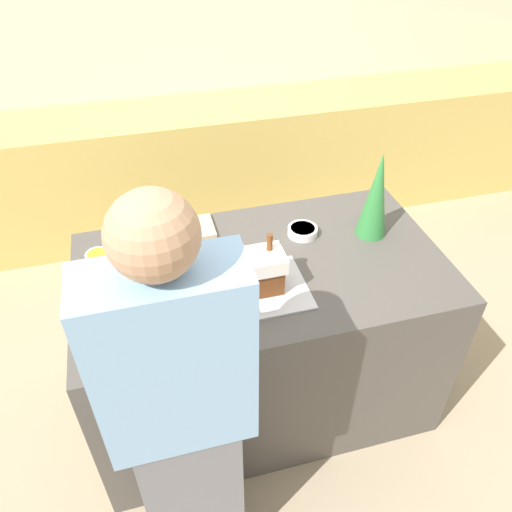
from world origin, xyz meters
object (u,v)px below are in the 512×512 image
at_px(baking_tray, 258,289).
at_px(person, 182,414).
at_px(cookbook, 196,228).
at_px(gingerbread_house, 258,271).
at_px(candy_bowl_near_tray_right, 303,231).
at_px(candy_bowl_center_rear, 163,239).
at_px(decorative_tree, 376,195).
at_px(candy_bowl_beside_tree, 98,257).
at_px(candy_bowl_behind_tray, 128,279).

bearing_deg(baking_tray, person, -128.55).
distance_m(baking_tray, cookbook, 0.51).
xyz_separation_m(baking_tray, gingerbread_house, (0.00, 0.00, 0.10)).
relative_size(candy_bowl_near_tray_right, person, 0.08).
xyz_separation_m(baking_tray, candy_bowl_center_rear, (-0.34, 0.42, 0.02)).
xyz_separation_m(decorative_tree, candy_bowl_center_rear, (-0.94, 0.17, -0.18)).
distance_m(decorative_tree, person, 1.25).
relative_size(gingerbread_house, person, 0.14).
xyz_separation_m(decorative_tree, person, (-0.99, -0.73, -0.22)).
distance_m(candy_bowl_beside_tree, candy_bowl_behind_tray, 0.22).
relative_size(gingerbread_house, candy_bowl_center_rear, 2.66).
bearing_deg(candy_bowl_near_tray_right, candy_bowl_behind_tray, -170.75).
height_order(baking_tray, cookbook, cookbook).
xyz_separation_m(decorative_tree, candy_bowl_behind_tray, (-1.11, -0.06, -0.18)).
distance_m(gingerbread_house, cookbook, 0.52).
bearing_deg(candy_bowl_near_tray_right, gingerbread_house, -133.65).
relative_size(candy_bowl_center_rear, candy_bowl_near_tray_right, 0.67).
bearing_deg(cookbook, baking_tray, -69.68).
bearing_deg(candy_bowl_beside_tree, person, -74.35).
xyz_separation_m(candy_bowl_behind_tray, cookbook, (0.33, 0.30, -0.01)).
bearing_deg(gingerbread_house, candy_bowl_behind_tray, 160.42).
height_order(candy_bowl_near_tray_right, person, person).
distance_m(candy_bowl_near_tray_right, cookbook, 0.50).
distance_m(baking_tray, candy_bowl_behind_tray, 0.54).
relative_size(decorative_tree, candy_bowl_center_rear, 4.45).
height_order(decorative_tree, candy_bowl_behind_tray, decorative_tree).
distance_m(gingerbread_house, candy_bowl_center_rear, 0.54).
distance_m(candy_bowl_near_tray_right, candy_bowl_beside_tree, 0.92).
bearing_deg(cookbook, gingerbread_house, -69.63).
relative_size(baking_tray, gingerbread_house, 1.60).
bearing_deg(candy_bowl_beside_tree, candy_bowl_near_tray_right, -3.18).
xyz_separation_m(gingerbread_house, candy_bowl_center_rear, (-0.34, 0.42, -0.08)).
relative_size(candy_bowl_behind_tray, person, 0.08).
distance_m(candy_bowl_center_rear, candy_bowl_behind_tray, 0.29).
xyz_separation_m(baking_tray, person, (-0.39, -0.48, -0.02)).
bearing_deg(baking_tray, gingerbread_house, 23.41).
height_order(baking_tray, candy_bowl_near_tray_right, candy_bowl_near_tray_right).
bearing_deg(person, candy_bowl_near_tray_right, 49.35).
height_order(decorative_tree, person, person).
relative_size(gingerbread_house, cookbook, 1.37).
bearing_deg(decorative_tree, person, -143.77).
bearing_deg(baking_tray, decorative_tree, 21.82).
height_order(decorative_tree, cookbook, decorative_tree).
height_order(gingerbread_house, person, person).
relative_size(baking_tray, candy_bowl_behind_tray, 2.89).
bearing_deg(baking_tray, candy_bowl_beside_tree, 149.83).
distance_m(decorative_tree, candy_bowl_behind_tray, 1.13).
distance_m(decorative_tree, cookbook, 0.84).
relative_size(decorative_tree, candy_bowl_near_tray_right, 2.98).
bearing_deg(gingerbread_house, candy_bowl_near_tray_right, 46.35).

